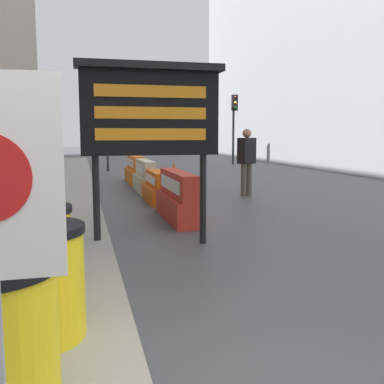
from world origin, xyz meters
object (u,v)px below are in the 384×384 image
(barrel_drum_back, at_px, (31,251))
(traffic_light_near_curb, at_px, (107,110))
(jersey_barrier_red_striped, at_px, (178,199))
(barrel_drum_middle, at_px, (33,282))
(jersey_barrier_orange_far, at_px, (158,188))
(traffic_cone_near, at_px, (147,172))
(traffic_cone_mid, at_px, (174,173))
(pedestrian_worker, at_px, (247,156))
(message_board, at_px, (150,112))
(jersey_barrier_orange_near, at_px, (136,171))
(traffic_light_far_side, at_px, (234,114))
(jersey_barrier_cream, at_px, (146,178))

(barrel_drum_back, height_order, traffic_light_near_curb, traffic_light_near_curb)
(jersey_barrier_red_striped, height_order, traffic_light_near_curb, traffic_light_near_curb)
(barrel_drum_middle, relative_size, jersey_barrier_orange_far, 0.51)
(traffic_cone_near, bearing_deg, traffic_cone_mid, -66.14)
(barrel_drum_back, bearing_deg, barrel_drum_middle, -83.25)
(traffic_cone_mid, relative_size, pedestrian_worker, 0.43)
(message_board, bearing_deg, traffic_light_near_curb, 89.16)
(barrel_drum_back, xyz_separation_m, jersey_barrier_orange_near, (2.28, 10.93, -0.16))
(jersey_barrier_red_striped, xyz_separation_m, pedestrian_worker, (2.50, 2.91, 0.64))
(traffic_light_far_side, bearing_deg, traffic_light_near_curb, -156.47)
(jersey_barrier_orange_far, height_order, traffic_light_far_side, traffic_light_far_side)
(message_board, distance_m, traffic_light_near_curb, 13.99)
(traffic_light_near_curb, bearing_deg, pedestrian_worker, -71.11)
(traffic_cone_mid, xyz_separation_m, traffic_light_near_curb, (-1.77, 6.05, 2.33))
(traffic_light_near_curb, height_order, pedestrian_worker, traffic_light_near_curb)
(traffic_light_far_side, bearing_deg, jersey_barrier_red_striped, -112.97)
(jersey_barrier_orange_far, xyz_separation_m, jersey_barrier_cream, (0.00, 2.07, 0.07))
(jersey_barrier_cream, bearing_deg, pedestrian_worker, -31.57)
(traffic_cone_near, bearing_deg, barrel_drum_middle, -101.95)
(message_board, relative_size, traffic_cone_mid, 3.45)
(traffic_light_near_curb, bearing_deg, jersey_barrier_red_striped, -87.08)
(jersey_barrier_orange_far, relative_size, jersey_barrier_orange_near, 0.78)
(traffic_cone_near, xyz_separation_m, traffic_cone_mid, (0.68, -1.53, 0.07))
(traffic_cone_near, height_order, pedestrian_worker, pedestrian_worker)
(barrel_drum_back, bearing_deg, jersey_barrier_red_striped, 60.84)
(jersey_barrier_red_striped, bearing_deg, jersey_barrier_orange_near, 90.00)
(barrel_drum_back, relative_size, message_board, 0.32)
(jersey_barrier_cream, bearing_deg, jersey_barrier_red_striped, -90.00)
(barrel_drum_back, height_order, traffic_cone_near, barrel_drum_back)
(barrel_drum_middle, height_order, pedestrian_worker, pedestrian_worker)
(jersey_barrier_orange_far, relative_size, traffic_light_far_side, 0.44)
(traffic_light_far_side, bearing_deg, barrel_drum_middle, -113.09)
(barrel_drum_middle, relative_size, traffic_light_far_side, 0.23)
(message_board, bearing_deg, traffic_light_far_side, 67.06)
(barrel_drum_back, xyz_separation_m, jersey_barrier_cream, (2.28, 8.53, -0.17))
(barrel_drum_middle, xyz_separation_m, pedestrian_worker, (4.67, 7.91, 0.49))
(jersey_barrier_red_striped, xyz_separation_m, jersey_barrier_orange_near, (-0.00, 6.85, -0.01))
(barrel_drum_back, distance_m, jersey_barrier_red_striped, 4.68)
(jersey_barrier_orange_far, distance_m, jersey_barrier_cream, 2.07)
(jersey_barrier_orange_near, height_order, traffic_light_far_side, traffic_light_far_side)
(jersey_barrier_red_striped, distance_m, traffic_light_far_side, 16.52)
(message_board, height_order, traffic_cone_near, message_board)
(jersey_barrier_cream, distance_m, traffic_cone_mid, 1.90)
(traffic_cone_mid, bearing_deg, barrel_drum_back, -108.85)
(jersey_barrier_orange_near, relative_size, traffic_light_near_curb, 0.58)
(barrel_drum_back, bearing_deg, traffic_light_far_side, 65.66)
(jersey_barrier_cream, xyz_separation_m, pedestrian_worker, (2.50, -1.54, 0.66))
(jersey_barrier_orange_near, bearing_deg, traffic_light_far_side, 52.14)
(message_board, bearing_deg, traffic_cone_mid, 76.02)
(jersey_barrier_orange_near, xyz_separation_m, traffic_light_near_curb, (-0.61, 5.16, 2.30))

